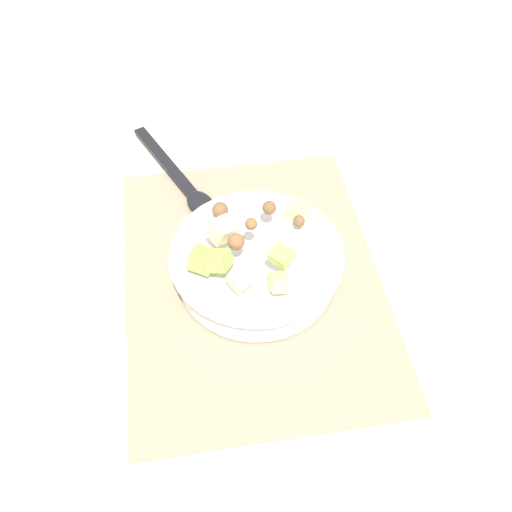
{
  "coord_description": "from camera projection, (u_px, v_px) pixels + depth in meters",
  "views": [
    {
      "loc": [
        -0.47,
        0.07,
        0.62
      ],
      "look_at": [
        0.0,
        -0.01,
        0.04
      ],
      "focal_mm": 40.59,
      "sensor_mm": 36.0,
      "label": 1
    }
  ],
  "objects": [
    {
      "name": "ground_plane",
      "position": [
        253.0,
        279.0,
        0.79
      ],
      "size": [
        2.4,
        2.4,
        0.0
      ],
      "primitive_type": "plane",
      "color": "silver"
    },
    {
      "name": "placemat",
      "position": [
        253.0,
        277.0,
        0.78
      ],
      "size": [
        0.46,
        0.34,
        0.01
      ],
      "primitive_type": "cube",
      "color": "gray",
      "rests_on": "ground_plane"
    },
    {
      "name": "salad_bowl",
      "position": [
        256.0,
        259.0,
        0.76
      ],
      "size": [
        0.23,
        0.23,
        0.11
      ],
      "color": "white",
      "rests_on": "placemat"
    },
    {
      "name": "serving_spoon",
      "position": [
        184.0,
        183.0,
        0.89
      ],
      "size": [
        0.23,
        0.12,
        0.01
      ],
      "color": "black",
      "rests_on": "placemat"
    }
  ]
}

